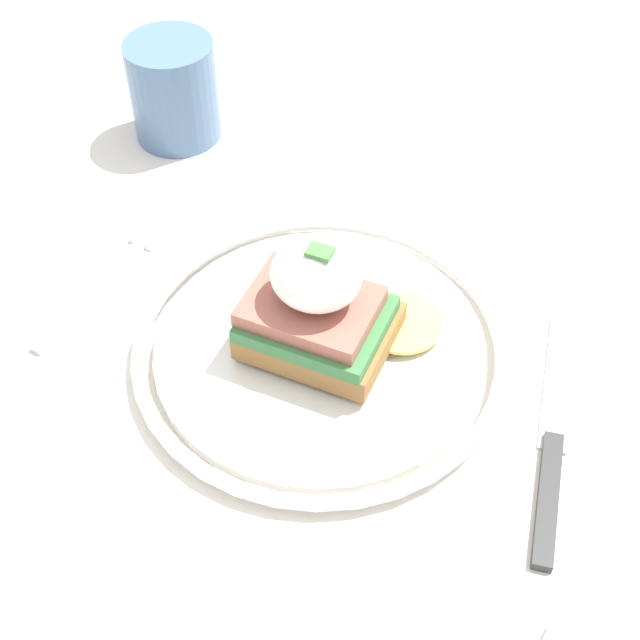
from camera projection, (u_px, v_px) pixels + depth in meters
name	position (u px, v px, depth m)	size (l,w,h in m)	color
dining_table	(348.00, 492.00, 0.67)	(1.04, 0.77, 0.73)	beige
plate	(320.00, 347.00, 0.61)	(0.26, 0.26, 0.02)	silver
sandwich	(319.00, 308.00, 0.58)	(0.12, 0.10, 0.08)	olive
fork	(113.00, 273.00, 0.66)	(0.03, 0.16, 0.00)	silver
knife	(552.00, 450.00, 0.56)	(0.05, 0.20, 0.01)	#2D2D2D
cup	(174.00, 89.00, 0.75)	(0.07, 0.07, 0.09)	slate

